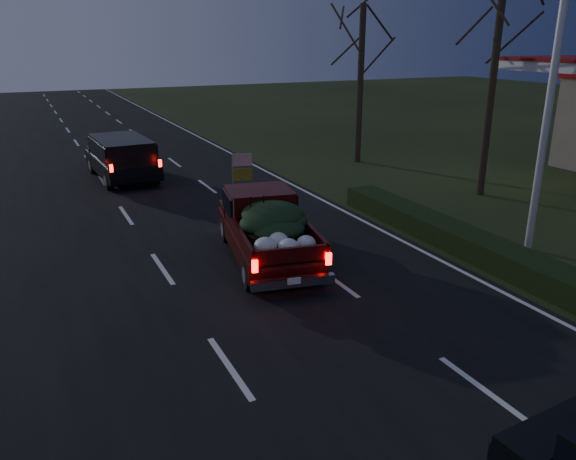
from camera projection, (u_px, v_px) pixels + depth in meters
name	position (u px, v px, depth m)	size (l,w,h in m)	color
ground	(230.00, 368.00, 10.00)	(120.00, 120.00, 0.00)	black
road_asphalt	(230.00, 367.00, 9.99)	(14.00, 120.00, 0.02)	black
hedge_row	(456.00, 237.00, 15.64)	(1.00, 10.00, 0.60)	black
light_pole	(558.00, 42.00, 13.80)	(0.50, 0.90, 9.16)	silver
bare_tree_mid	(500.00, 14.00, 19.01)	(3.60, 3.60, 8.50)	black
bare_tree_far	(362.00, 46.00, 24.94)	(3.60, 3.60, 7.00)	black
pickup_truck	(266.00, 224.00, 14.65)	(2.70, 5.12, 2.55)	#3F0908
lead_suv	(122.00, 154.00, 22.96)	(2.31, 5.00, 1.41)	black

